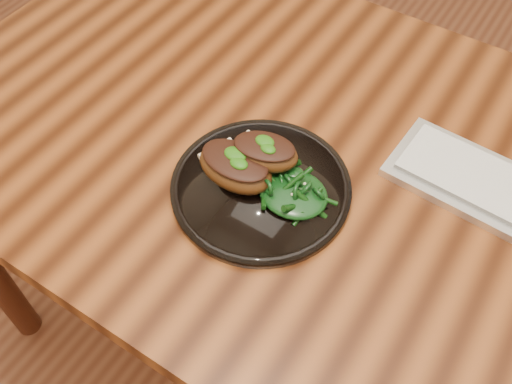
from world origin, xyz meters
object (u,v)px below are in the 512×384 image
lamb_chop_front (235,166)px  greens_heap (294,191)px  desk (384,219)px  plate (261,187)px

lamb_chop_front → greens_heap: (0.09, 0.01, -0.01)m
desk → greens_heap: 0.19m
desk → lamb_chop_front: bearing=-148.8°
lamb_chop_front → greens_heap: size_ratio=1.27×
desk → plate: plate is taller
desk → lamb_chop_front: size_ratio=12.59×
desk → lamb_chop_front: lamb_chop_front is taller
plate → lamb_chop_front: size_ratio=2.08×
plate → greens_heap: (0.05, 0.00, 0.02)m
plate → desk: bearing=34.7°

